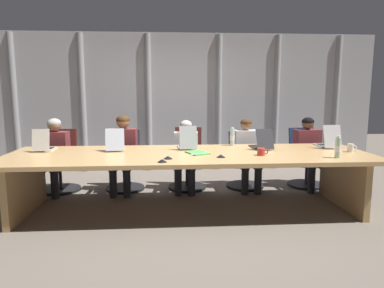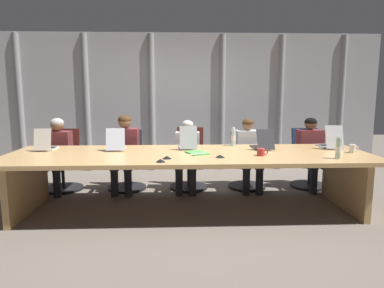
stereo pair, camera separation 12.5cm
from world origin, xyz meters
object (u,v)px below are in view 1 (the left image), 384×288
Objects in this scene: water_bottle_primary at (338,148)px; spiral_notepad at (198,153)px; office_chair_right_mid at (244,166)px; office_chair_right_end at (305,165)px; office_chair_left_end at (61,168)px; coffee_mug_far at (261,152)px; person_right_end at (309,149)px; water_bottle_secondary at (232,137)px; laptop_right_end at (328,143)px; person_center at (186,152)px; office_chair_left_mid at (125,168)px; person_left_mid at (123,149)px; coffee_mug_near at (351,148)px; laptop_center at (187,144)px; laptop_right_mid at (261,144)px; laptop_left_mid at (115,145)px; conference_mic_middle at (221,156)px; conference_mic_left_side at (162,161)px; person_right_mid at (247,150)px; office_chair_center at (187,166)px; laptop_left_end at (44,146)px; conference_mic_right_side at (168,157)px; person_left_end at (54,151)px.

water_bottle_primary is 1.69m from spiral_notepad.
office_chair_right_end reaches higher than office_chair_right_mid.
office_chair_left_end is 3.14m from coffee_mug_far.
person_right_end is 4.17× the size of water_bottle_secondary.
person_center reaches higher than laptop_right_end.
office_chair_left_end is at bearing -87.98° from office_chair_left_mid.
water_bottle_primary reaches higher than office_chair_right_end.
laptop_right_end reaches higher than water_bottle_secondary.
person_left_mid reaches higher than laptop_right_end.
person_right_end reaches higher than coffee_mug_near.
laptop_center is 0.92× the size of laptop_right_mid.
office_chair_right_mid is at bearing 105.32° from person_center.
laptop_left_mid is 2.98m from laptop_right_end.
office_chair_left_mid is at bearing -94.81° from office_chair_right_mid.
laptop_right_mid is 3.23× the size of coffee_mug_far.
water_bottle_secondary is 2.46× the size of conference_mic_middle.
laptop_left_mid is at bearing -172.37° from water_bottle_secondary.
office_chair_right_end is at bearing 34.92° from conference_mic_left_side.
person_right_mid is at bearing 24.77° from spiral_notepad.
coffee_mug_far is 0.53m from conference_mic_middle.
person_center is 1.50m from conference_mic_left_side.
office_chair_left_mid is 2.94m from office_chair_right_end.
spiral_notepad is at bearing 11.45° from office_chair_center.
conference_mic_left_side is (-1.22, -0.33, -0.03)m from coffee_mug_far.
person_left_mid is at bearing 153.09° from water_bottle_primary.
laptop_right_end is at bearing -93.18° from laptop_center.
spiral_notepad is at bearing -101.93° from laptop_left_end.
conference_mic_left_side is at bearing -177.19° from water_bottle_primary.
office_chair_right_mid is at bearing 97.46° from person_left_mid.
person_center is (-0.03, -0.17, 0.26)m from office_chair_center.
laptop_left_end is 0.40× the size of office_chair_left_end.
laptop_left_mid is 0.52× the size of office_chair_right_end.
conference_mic_right_side is at bearing 70.53° from conference_mic_left_side.
person_right_end reaches higher than laptop_center.
person_left_end reaches higher than office_chair_right_mid.
office_chair_right_mid is at bearing 51.13° from conference_mic_left_side.
office_chair_right_mid is at bearing 0.31° from laptop_right_mid.
office_chair_center is at bearing -95.06° from office_chair_right_mid.
person_left_mid is 1.81m from conference_mic_middle.
person_left_end reaches higher than conference_mic_left_side.
office_chair_left_mid is 1.95m from conference_mic_middle.
water_bottle_primary reaches higher than spiral_notepad.
person_right_mid is at bearing 92.70° from person_left_mid.
conference_mic_left_side is at bearing 26.02° from person_left_mid.
coffee_mug_far is at bearing -36.49° from spiral_notepad.
laptop_right_mid reaches higher than conference_mic_left_side.
laptop_left_end reaches higher than coffee_mug_near.
laptop_left_end is at bearing 88.18° from laptop_center.
spiral_notepad is (-1.63, 0.41, -0.11)m from water_bottle_primary.
laptop_left_mid is 2.04m from person_right_mid.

